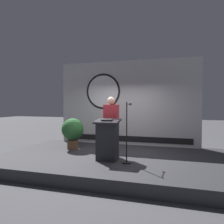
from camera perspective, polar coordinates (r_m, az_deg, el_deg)
name	(u,v)px	position (r m, az deg, el deg)	size (l,w,h in m)	color
ground_plane	(111,166)	(6.75, -0.18, -13.25)	(40.00, 40.00, 0.00)	#4C4C51
stage_platform	(111,161)	(6.71, -0.18, -12.01)	(6.40, 4.00, 0.30)	#333338
banner_display	(126,103)	(8.30, 3.49, 2.27)	(5.08, 0.12, 3.02)	silver
podium	(107,140)	(6.06, -1.14, -6.90)	(0.64, 0.50, 1.10)	#26262B
speaker_person	(111,126)	(6.49, -0.21, -3.47)	(0.40, 0.26, 1.68)	black
microphone_stand	(127,141)	(5.82, 3.80, -7.24)	(0.24, 0.57, 1.53)	black
potted_plant	(73,131)	(7.61, -9.74, -4.60)	(0.72, 0.72, 1.01)	brown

